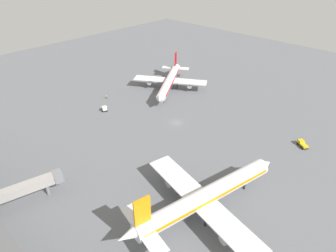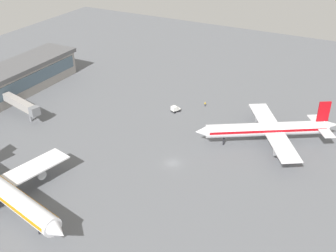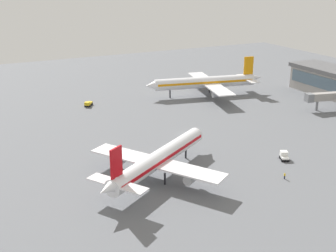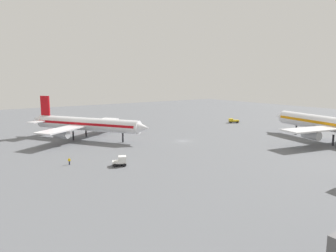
{
  "view_description": "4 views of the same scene",
  "coord_description": "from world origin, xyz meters",
  "px_view_note": "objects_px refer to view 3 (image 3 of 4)",
  "views": [
    {
      "loc": [
        67.64,
        -75.53,
        61.23
      ],
      "look_at": [
        6.14,
        -11.46,
        6.16
      ],
      "focal_mm": 30.85,
      "sensor_mm": 36.0,
      "label": 1
    },
    {
      "loc": [
        89.15,
        45.64,
        69.08
      ],
      "look_at": [
        -13.17,
        -8.53,
        3.8
      ],
      "focal_mm": 43.94,
      "sensor_mm": 36.0,
      "label": 2
    },
    {
      "loc": [
        -113.82,
        63.12,
        48.83
      ],
      "look_at": [
        0.33,
        6.51,
        3.59
      ],
      "focal_mm": 46.38,
      "sensor_mm": 36.0,
      "label": 3
    },
    {
      "loc": [
        -62.11,
        -79.05,
        20.4
      ],
      "look_at": [
        -9.83,
        -5.43,
        6.47
      ],
      "focal_mm": 34.0,
      "sensor_mm": 36.0,
      "label": 4
    }
  ],
  "objects_px": {
    "airplane_at_gate": "(206,82)",
    "baggage_tug": "(284,156)",
    "pushback_tractor": "(88,104)",
    "airplane_taxiing": "(159,159)",
    "ground_crew_worker": "(285,176)"
  },
  "relations": [
    {
      "from": "airplane_taxiing",
      "to": "airplane_at_gate",
      "type": "bearing_deg",
      "value": 18.06
    },
    {
      "from": "airplane_at_gate",
      "to": "pushback_tractor",
      "type": "height_order",
      "value": "airplane_at_gate"
    },
    {
      "from": "airplane_at_gate",
      "to": "ground_crew_worker",
      "type": "height_order",
      "value": "airplane_at_gate"
    },
    {
      "from": "airplane_at_gate",
      "to": "ground_crew_worker",
      "type": "relative_size",
      "value": 30.31
    },
    {
      "from": "airplane_at_gate",
      "to": "pushback_tractor",
      "type": "relative_size",
      "value": 10.78
    },
    {
      "from": "airplane_taxiing",
      "to": "baggage_tug",
      "type": "height_order",
      "value": "airplane_taxiing"
    },
    {
      "from": "pushback_tractor",
      "to": "airplane_at_gate",
      "type": "bearing_deg",
      "value": 116.88
    },
    {
      "from": "airplane_at_gate",
      "to": "pushback_tractor",
      "type": "distance_m",
      "value": 49.47
    },
    {
      "from": "airplane_at_gate",
      "to": "airplane_taxiing",
      "type": "height_order",
      "value": "airplane_at_gate"
    },
    {
      "from": "airplane_taxiing",
      "to": "baggage_tug",
      "type": "bearing_deg",
      "value": -41.01
    },
    {
      "from": "airplane_at_gate",
      "to": "baggage_tug",
      "type": "relative_size",
      "value": 13.64
    },
    {
      "from": "airplane_at_gate",
      "to": "baggage_tug",
      "type": "xyz_separation_m",
      "value": [
        -66.61,
        15.01,
        -4.49
      ]
    },
    {
      "from": "airplane_at_gate",
      "to": "pushback_tractor",
      "type": "xyz_separation_m",
      "value": [
        6.84,
        48.77,
        -4.68
      ]
    },
    {
      "from": "ground_crew_worker",
      "to": "airplane_taxiing",
      "type": "bearing_deg",
      "value": -7.99
    },
    {
      "from": "airplane_at_gate",
      "to": "ground_crew_worker",
      "type": "bearing_deg",
      "value": 85.44
    }
  ]
}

